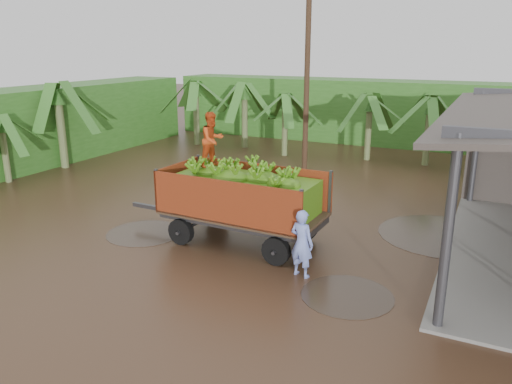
% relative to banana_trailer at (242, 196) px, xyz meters
% --- Properties ---
extents(ground, '(100.00, 100.00, 0.00)m').
position_rel_banana_trailer_xyz_m(ground, '(0.39, 1.33, -1.39)').
color(ground, black).
rests_on(ground, ground).
extents(hedge_north, '(22.00, 3.00, 3.60)m').
position_rel_banana_trailer_xyz_m(hedge_north, '(-1.61, 17.33, 0.41)').
color(hedge_north, '#2D661E').
rests_on(hedge_north, ground).
extents(hedge_west, '(3.00, 18.00, 3.60)m').
position_rel_banana_trailer_xyz_m(hedge_west, '(-13.61, 5.33, 0.41)').
color(hedge_west, '#2D661E').
rests_on(hedge_west, ground).
extents(banana_trailer, '(6.39, 2.35, 3.71)m').
position_rel_banana_trailer_xyz_m(banana_trailer, '(0.00, 0.00, 0.00)').
color(banana_trailer, '#B13C19').
rests_on(banana_trailer, ground).
extents(man_blue, '(0.71, 0.55, 1.72)m').
position_rel_banana_trailer_xyz_m(man_blue, '(2.34, -1.34, -0.53)').
color(man_blue, '#8094E9').
rests_on(man_blue, ground).
extents(utility_pole, '(1.20, 0.24, 8.11)m').
position_rel_banana_trailer_xyz_m(utility_pole, '(-1.46, 8.94, 2.72)').
color(utility_pole, '#47301E').
rests_on(utility_pole, ground).
extents(banana_plants, '(24.63, 21.57, 4.11)m').
position_rel_banana_trailer_xyz_m(banana_plants, '(-3.12, 8.78, 0.45)').
color(banana_plants, '#2D661E').
rests_on(banana_plants, ground).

